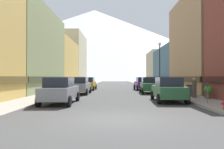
{
  "coord_description": "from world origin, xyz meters",
  "views": [
    {
      "loc": [
        -0.12,
        -9.38,
        1.8
      ],
      "look_at": [
        -0.59,
        31.01,
        2.27
      ],
      "focal_mm": 35.13,
      "sensor_mm": 36.0,
      "label": 1
    }
  ],
  "objects": [
    {
      "name": "storefront_left_1",
      "position": [
        -11.49,
        15.79,
        4.67
      ],
      "size": [
        8.28,
        13.65,
        9.66
      ],
      "color": "#8C9966",
      "rests_on": "ground"
    },
    {
      "name": "car_left_1",
      "position": [
        -3.8,
        13.65,
        0.9
      ],
      "size": [
        2.07,
        4.4,
        1.78
      ],
      "color": "slate",
      "rests_on": "ground"
    },
    {
      "name": "streetlamp_right",
      "position": [
        5.35,
        17.15,
        3.99
      ],
      "size": [
        0.36,
        0.36,
        5.86
      ],
      "color": "black",
      "rests_on": "sidewalk_right"
    },
    {
      "name": "pedestrian_1",
      "position": [
        6.25,
        8.2,
        0.88
      ],
      "size": [
        0.36,
        0.36,
        1.59
      ],
      "color": "brown",
      "rests_on": "sidewalk_right"
    },
    {
      "name": "pedestrian_0",
      "position": [
        6.25,
        26.72,
        0.88
      ],
      "size": [
        0.36,
        0.36,
        1.59
      ],
      "color": "navy",
      "rests_on": "sidewalk_right"
    },
    {
      "name": "storefront_right_2",
      "position": [
        10.69,
        27.56,
        3.23
      ],
      "size": [
        6.69,
        12.82,
        6.71
      ],
      "color": "slate",
      "rests_on": "ground"
    },
    {
      "name": "car_right_1",
      "position": [
        3.8,
        15.09,
        0.9
      ],
      "size": [
        2.25,
        4.48,
        1.78
      ],
      "color": "#265933",
      "rests_on": "ground"
    },
    {
      "name": "car_left_2",
      "position": [
        -3.8,
        21.01,
        0.9
      ],
      "size": [
        2.1,
        4.42,
        1.78
      ],
      "color": "#B28419",
      "rests_on": "ground"
    },
    {
      "name": "car_left_0",
      "position": [
        -3.8,
        5.34,
        0.9
      ],
      "size": [
        2.1,
        4.42,
        1.78
      ],
      "color": "slate",
      "rests_on": "ground"
    },
    {
      "name": "car_right_0",
      "position": [
        3.8,
        6.69,
        0.9
      ],
      "size": [
        2.22,
        4.47,
        1.78
      ],
      "color": "#265933",
      "rests_on": "ground"
    },
    {
      "name": "storefront_right_1",
      "position": [
        11.12,
        15.52,
        5.26
      ],
      "size": [
        7.54,
        11.23,
        10.87
      ],
      "color": "tan",
      "rests_on": "ground"
    },
    {
      "name": "storefront_right_3",
      "position": [
        10.53,
        38.83,
        3.54
      ],
      "size": [
        6.35,
        9.62,
        7.36
      ],
      "color": "beige",
      "rests_on": "ground"
    },
    {
      "name": "potted_plant_0",
      "position": [
        7.0,
        7.37,
        0.72
      ],
      "size": [
        0.65,
        0.65,
        1.01
      ],
      "color": "brown",
      "rests_on": "sidewalk_right"
    },
    {
      "name": "mountain_backdrop",
      "position": [
        -25.26,
        260.0,
        42.28
      ],
      "size": [
        358.86,
        358.86,
        84.56
      ],
      "primitive_type": "cone",
      "color": "silver",
      "rests_on": "ground"
    },
    {
      "name": "car_right_2",
      "position": [
        3.8,
        21.42,
        0.9
      ],
      "size": [
        2.18,
        4.46,
        1.78
      ],
      "color": "#591E72",
      "rests_on": "ground"
    },
    {
      "name": "sidewalk_right",
      "position": [
        6.25,
        35.0,
        0.07
      ],
      "size": [
        2.5,
        100.0,
        0.15
      ],
      "primitive_type": "cube",
      "color": "gray",
      "rests_on": "ground"
    },
    {
      "name": "storefront_left_2",
      "position": [
        -12.04,
        29.05,
        3.97
      ],
      "size": [
        9.38,
        12.74,
        8.24
      ],
      "color": "#D8B259",
      "rests_on": "ground"
    },
    {
      "name": "parking_meter_near",
      "position": [
        5.75,
        4.51,
        1.01
      ],
      "size": [
        0.14,
        0.1,
        1.33
      ],
      "color": "#595960",
      "rests_on": "sidewalk_right"
    },
    {
      "name": "storefront_left_3",
      "position": [
        -10.83,
        42.06,
        5.75
      ],
      "size": [
        6.97,
        12.84,
        11.86
      ],
      "color": "beige",
      "rests_on": "ground"
    },
    {
      "name": "trash_bin_right",
      "position": [
        6.35,
        9.6,
        0.64
      ],
      "size": [
        0.59,
        0.59,
        0.98
      ],
      "color": "#4C5156",
      "rests_on": "sidewalk_right"
    },
    {
      "name": "sidewalk_left",
      "position": [
        -6.25,
        35.0,
        0.07
      ],
      "size": [
        2.5,
        100.0,
        0.15
      ],
      "primitive_type": "cube",
      "color": "gray",
      "rests_on": "ground"
    },
    {
      "name": "ground_plane",
      "position": [
        0.0,
        0.0,
        0.0
      ],
      "size": [
        400.0,
        400.0,
        0.0
      ],
      "primitive_type": "plane",
      "color": "#3E3E3E"
    }
  ]
}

